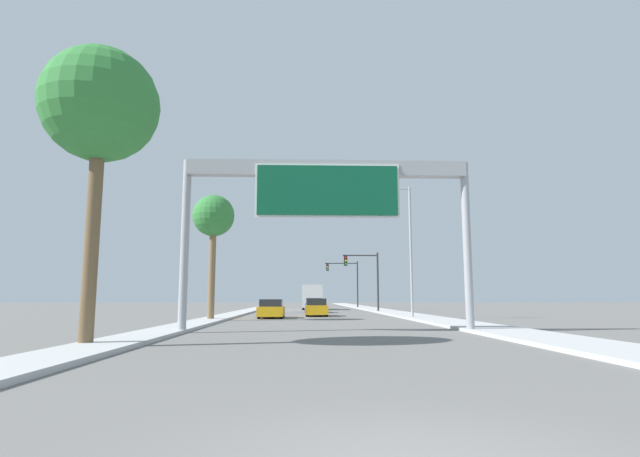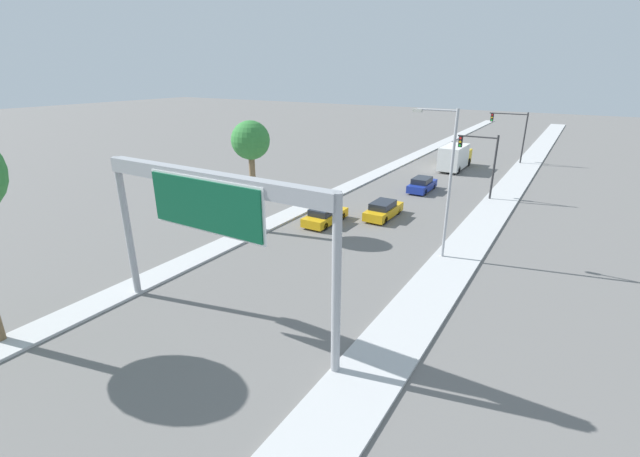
{
  "view_description": "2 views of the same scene",
  "coord_description": "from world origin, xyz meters",
  "px_view_note": "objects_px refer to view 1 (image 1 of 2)",
  "views": [
    {
      "loc": [
        -1.07,
        -4.59,
        1.56
      ],
      "look_at": [
        0.0,
        28.2,
        6.09
      ],
      "focal_mm": 28.0,
      "sensor_mm": 36.0,
      "label": 1
    },
    {
      "loc": [
        13.64,
        5.08,
        11.96
      ],
      "look_at": [
        -0.19,
        27.59,
        2.13
      ],
      "focal_mm": 24.0,
      "sensor_mm": 36.0,
      "label": 2
    }
  ],
  "objects_px": {
    "car_near_center": "(272,309)",
    "street_lamp_right": "(406,240)",
    "sign_gantry": "(327,191)",
    "traffic_light_mid_block": "(347,276)",
    "car_near_left": "(314,306)",
    "palm_tree_foreground": "(100,108)",
    "palm_tree_background": "(213,219)",
    "traffic_light_near_intersection": "(367,272)",
    "car_far_center": "(316,308)",
    "truck_box_primary": "(312,297)"
  },
  "relations": [
    {
      "from": "car_near_center",
      "to": "street_lamp_right",
      "type": "relative_size",
      "value": 0.47
    },
    {
      "from": "sign_gantry",
      "to": "traffic_light_mid_block",
      "type": "distance_m",
      "value": 50.42
    },
    {
      "from": "car_near_left",
      "to": "traffic_light_mid_block",
      "type": "distance_m",
      "value": 21.36
    },
    {
      "from": "sign_gantry",
      "to": "palm_tree_foreground",
      "type": "distance_m",
      "value": 10.18
    },
    {
      "from": "palm_tree_foreground",
      "to": "palm_tree_background",
      "type": "height_order",
      "value": "palm_tree_foreground"
    },
    {
      "from": "traffic_light_near_intersection",
      "to": "palm_tree_background",
      "type": "height_order",
      "value": "palm_tree_background"
    },
    {
      "from": "sign_gantry",
      "to": "street_lamp_right",
      "type": "bearing_deg",
      "value": 65.07
    },
    {
      "from": "car_far_center",
      "to": "traffic_light_mid_block",
      "type": "relative_size",
      "value": 0.69
    },
    {
      "from": "palm_tree_background",
      "to": "traffic_light_mid_block",
      "type": "bearing_deg",
      "value": 71.99
    },
    {
      "from": "traffic_light_mid_block",
      "to": "palm_tree_foreground",
      "type": "bearing_deg",
      "value": -103.2
    },
    {
      "from": "car_near_left",
      "to": "palm_tree_background",
      "type": "relative_size",
      "value": 0.53
    },
    {
      "from": "palm_tree_background",
      "to": "street_lamp_right",
      "type": "xyz_separation_m",
      "value": [
        13.79,
        2.54,
        -1.16
      ]
    },
    {
      "from": "car_near_center",
      "to": "traffic_light_near_intersection",
      "type": "distance_m",
      "value": 17.25
    },
    {
      "from": "traffic_light_near_intersection",
      "to": "palm_tree_foreground",
      "type": "xyz_separation_m",
      "value": [
        -13.52,
        -36.32,
        3.7
      ]
    },
    {
      "from": "truck_box_primary",
      "to": "traffic_light_mid_block",
      "type": "relative_size",
      "value": 1.14
    },
    {
      "from": "street_lamp_right",
      "to": "car_near_left",
      "type": "bearing_deg",
      "value": 112.47
    },
    {
      "from": "sign_gantry",
      "to": "car_far_center",
      "type": "bearing_deg",
      "value": 90.0
    },
    {
      "from": "sign_gantry",
      "to": "street_lamp_right",
      "type": "height_order",
      "value": "street_lamp_right"
    },
    {
      "from": "car_near_left",
      "to": "traffic_light_near_intersection",
      "type": "distance_m",
      "value": 6.59
    },
    {
      "from": "car_near_left",
      "to": "car_near_center",
      "type": "bearing_deg",
      "value": -104.12
    },
    {
      "from": "truck_box_primary",
      "to": "traffic_light_mid_block",
      "type": "distance_m",
      "value": 10.02
    },
    {
      "from": "car_near_center",
      "to": "truck_box_primary",
      "type": "relative_size",
      "value": 0.6
    },
    {
      "from": "truck_box_primary",
      "to": "palm_tree_foreground",
      "type": "height_order",
      "value": "palm_tree_foreground"
    },
    {
      "from": "car_near_center",
      "to": "car_far_center",
      "type": "bearing_deg",
      "value": 48.21
    },
    {
      "from": "sign_gantry",
      "to": "street_lamp_right",
      "type": "distance_m",
      "value": 15.48
    },
    {
      "from": "sign_gantry",
      "to": "traffic_light_mid_block",
      "type": "bearing_deg",
      "value": 83.98
    },
    {
      "from": "palm_tree_background",
      "to": "sign_gantry",
      "type": "bearing_deg",
      "value": -57.64
    },
    {
      "from": "car_near_center",
      "to": "palm_tree_foreground",
      "type": "relative_size",
      "value": 0.47
    },
    {
      "from": "palm_tree_foreground",
      "to": "street_lamp_right",
      "type": "xyz_separation_m",
      "value": [
        14.45,
        20.24,
        -2.13
      ]
    },
    {
      "from": "palm_tree_foreground",
      "to": "car_near_left",
      "type": "bearing_deg",
      "value": 77.57
    },
    {
      "from": "truck_box_primary",
      "to": "traffic_light_mid_block",
      "type": "bearing_deg",
      "value": 56.49
    },
    {
      "from": "car_near_left",
      "to": "sign_gantry",
      "type": "bearing_deg",
      "value": -90.0
    },
    {
      "from": "traffic_light_near_intersection",
      "to": "palm_tree_background",
      "type": "xyz_separation_m",
      "value": [
        -12.86,
        -18.62,
        2.73
      ]
    },
    {
      "from": "truck_box_primary",
      "to": "car_near_left",
      "type": "bearing_deg",
      "value": -90.0
    },
    {
      "from": "car_near_left",
      "to": "palm_tree_foreground",
      "type": "relative_size",
      "value": 0.46
    },
    {
      "from": "car_far_center",
      "to": "car_near_left",
      "type": "xyz_separation_m",
      "value": [
        0.0,
        9.99,
        0.01
      ]
    },
    {
      "from": "traffic_light_near_intersection",
      "to": "traffic_light_mid_block",
      "type": "height_order",
      "value": "traffic_light_mid_block"
    },
    {
      "from": "palm_tree_foreground",
      "to": "sign_gantry",
      "type": "bearing_deg",
      "value": 38.09
    },
    {
      "from": "traffic_light_mid_block",
      "to": "palm_tree_background",
      "type": "bearing_deg",
      "value": -108.01
    },
    {
      "from": "sign_gantry",
      "to": "palm_tree_background",
      "type": "bearing_deg",
      "value": 122.36
    },
    {
      "from": "traffic_light_near_intersection",
      "to": "palm_tree_foreground",
      "type": "relative_size",
      "value": 0.63
    },
    {
      "from": "traffic_light_near_intersection",
      "to": "street_lamp_right",
      "type": "height_order",
      "value": "street_lamp_right"
    },
    {
      "from": "car_near_center",
      "to": "palm_tree_background",
      "type": "xyz_separation_m",
      "value": [
        -3.77,
        -4.39,
        6.24
      ]
    },
    {
      "from": "sign_gantry",
      "to": "traffic_light_mid_block",
      "type": "relative_size",
      "value": 1.96
    },
    {
      "from": "car_near_left",
      "to": "traffic_light_near_intersection",
      "type": "bearing_deg",
      "value": 3.35
    },
    {
      "from": "traffic_light_near_intersection",
      "to": "traffic_light_mid_block",
      "type": "relative_size",
      "value": 0.92
    },
    {
      "from": "car_near_center",
      "to": "palm_tree_background",
      "type": "distance_m",
      "value": 8.51
    },
    {
      "from": "truck_box_primary",
      "to": "traffic_light_near_intersection",
      "type": "distance_m",
      "value": 13.51
    },
    {
      "from": "car_near_center",
      "to": "traffic_light_mid_block",
      "type": "relative_size",
      "value": 0.68
    },
    {
      "from": "sign_gantry",
      "to": "street_lamp_right",
      "type": "xyz_separation_m",
      "value": [
        6.52,
        14.02,
        -0.69
      ]
    }
  ]
}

